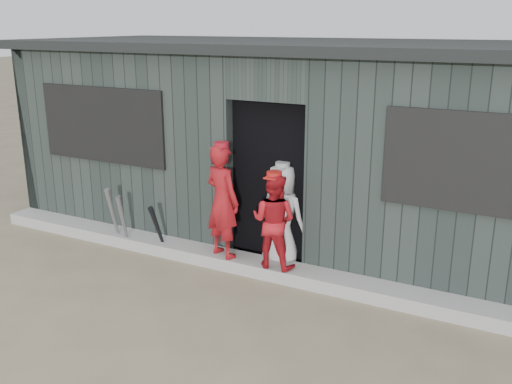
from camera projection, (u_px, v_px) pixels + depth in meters
The scene contains 9 objects.
ground at pixel (165, 345), 5.24m from camera, with size 80.00×80.00×0.00m, color #70644D.
curb at pixel (257, 266), 6.77m from camera, with size 8.00×0.36×0.15m, color gray.
bat_left at pixel (114, 216), 7.45m from camera, with size 0.07×0.07×0.87m, color gray.
bat_mid at pixel (123, 222), 7.37m from camera, with size 0.07×0.07×0.76m, color slate.
bat_right at pixel (158, 230), 7.20m from camera, with size 0.07×0.07×0.71m, color black.
player_red_left at pixel (222, 201), 6.70m from camera, with size 0.50×0.33×1.37m, color maroon.
player_red_right at pixel (274, 221), 6.44m from camera, with size 0.53×0.42×1.10m, color #B1151E.
player_grey_back at pixel (282, 217), 6.76m from camera, with size 0.63×0.41×1.28m, color #BABABA.
dugout at pixel (313, 141), 7.85m from camera, with size 8.30×3.30×2.62m.
Camera 1 is at (2.88, -3.71, 2.85)m, focal length 40.00 mm.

